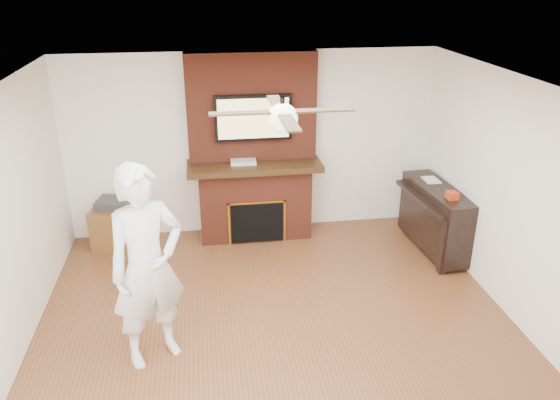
{
  "coord_description": "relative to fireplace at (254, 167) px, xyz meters",
  "views": [
    {
      "loc": [
        -0.67,
        -4.37,
        3.48
      ],
      "look_at": [
        0.11,
        0.9,
        1.2
      ],
      "focal_mm": 35.0,
      "sensor_mm": 36.0,
      "label": 1
    }
  ],
  "objects": [
    {
      "name": "room_shell",
      "position": [
        0.0,
        -2.55,
        0.25
      ],
      "size": [
        5.36,
        5.86,
        2.86
      ],
      "color": "brown",
      "rests_on": "ground"
    },
    {
      "name": "fireplace",
      "position": [
        0.0,
        0.0,
        0.0
      ],
      "size": [
        1.78,
        0.64,
        2.5
      ],
      "color": "maroon",
      "rests_on": "ground"
    },
    {
      "name": "tv",
      "position": [
        0.0,
        -0.05,
        0.68
      ],
      "size": [
        1.0,
        0.08,
        0.6
      ],
      "color": "black",
      "rests_on": "fireplace"
    },
    {
      "name": "ceiling_fan",
      "position": [
        -0.0,
        -2.55,
        1.34
      ],
      "size": [
        1.21,
        1.21,
        0.31
      ],
      "color": "black",
      "rests_on": "room_shell"
    },
    {
      "name": "person",
      "position": [
        -1.23,
        -2.5,
        -0.01
      ],
      "size": [
        0.86,
        0.77,
        1.96
      ],
      "primitive_type": "imported",
      "rotation": [
        0.0,
        0.0,
        0.5
      ],
      "color": "silver",
      "rests_on": "ground"
    },
    {
      "name": "side_table",
      "position": [
        -1.86,
        -0.07,
        -0.69
      ],
      "size": [
        0.67,
        0.67,
        0.66
      ],
      "rotation": [
        0.0,
        0.0,
        -0.2
      ],
      "color": "brown",
      "rests_on": "ground"
    },
    {
      "name": "piano",
      "position": [
        2.28,
        -0.83,
        -0.52
      ],
      "size": [
        0.59,
        1.38,
        0.97
      ],
      "rotation": [
        0.0,
        0.0,
        0.07
      ],
      "color": "black",
      "rests_on": "ground"
    },
    {
      "name": "cable_box",
      "position": [
        -0.15,
        -0.1,
        0.11
      ],
      "size": [
        0.34,
        0.2,
        0.05
      ],
      "primitive_type": "cube",
      "rotation": [
        0.0,
        0.0,
        -0.04
      ],
      "color": "silver",
      "rests_on": "fireplace"
    },
    {
      "name": "candle_orange",
      "position": [
        -0.06,
        -0.17,
        -0.93
      ],
      "size": [
        0.07,
        0.07,
        0.12
      ],
      "primitive_type": "cylinder",
      "color": "orange",
      "rests_on": "ground"
    },
    {
      "name": "candle_green",
      "position": [
        -0.1,
        -0.25,
        -0.95
      ],
      "size": [
        0.06,
        0.06,
        0.1
      ],
      "primitive_type": "cylinder",
      "color": "#34762F",
      "rests_on": "ground"
    },
    {
      "name": "candle_cream",
      "position": [
        0.14,
        -0.16,
        -0.95
      ],
      "size": [
        0.08,
        0.08,
        0.1
      ],
      "primitive_type": "cylinder",
      "color": "beige",
      "rests_on": "ground"
    },
    {
      "name": "candle_blue",
      "position": [
        0.14,
        -0.19,
        -0.96
      ],
      "size": [
        0.06,
        0.06,
        0.08
      ],
      "primitive_type": "cylinder",
      "color": "#335C9B",
      "rests_on": "ground"
    },
    {
      "name": "candle_blue_extra",
      "position": [
        0.15,
        -0.19,
        -0.96
      ],
      "size": [
        0.06,
        0.06,
        0.08
      ],
      "primitive_type": "cylinder",
      "color": "#3551A0",
      "rests_on": "ground"
    }
  ]
}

